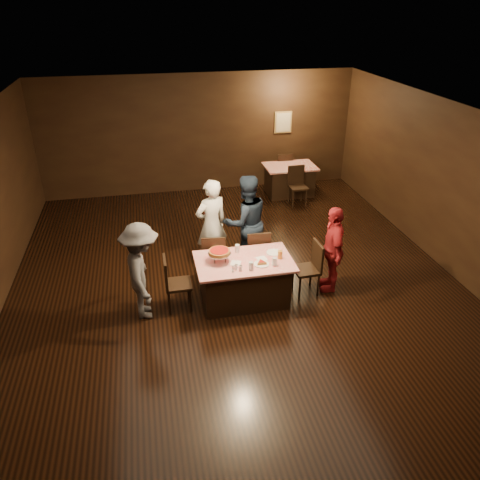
# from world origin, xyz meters

# --- Properties ---
(room) EXTENTS (10.00, 10.04, 3.02)m
(room) POSITION_xyz_m (0.00, 0.01, 2.14)
(room) COLOR black
(room) RESTS_ON ground
(main_table) EXTENTS (1.60, 1.00, 0.77)m
(main_table) POSITION_xyz_m (0.02, -0.26, 0.39)
(main_table) COLOR #B80C0F
(main_table) RESTS_ON ground
(back_table) EXTENTS (1.30, 0.90, 0.77)m
(back_table) POSITION_xyz_m (2.20, 4.20, 0.39)
(back_table) COLOR #AD150B
(back_table) RESTS_ON ground
(chair_far_left) EXTENTS (0.47, 0.47, 0.95)m
(chair_far_left) POSITION_xyz_m (-0.38, 0.49, 0.47)
(chair_far_left) COLOR black
(chair_far_left) RESTS_ON ground
(chair_far_right) EXTENTS (0.43, 0.43, 0.95)m
(chair_far_right) POSITION_xyz_m (0.42, 0.49, 0.47)
(chair_far_right) COLOR black
(chair_far_right) RESTS_ON ground
(chair_end_left) EXTENTS (0.42, 0.42, 0.95)m
(chair_end_left) POSITION_xyz_m (-1.08, -0.26, 0.47)
(chair_end_left) COLOR black
(chair_end_left) RESTS_ON ground
(chair_end_right) EXTENTS (0.44, 0.44, 0.95)m
(chair_end_right) POSITION_xyz_m (1.12, -0.26, 0.47)
(chair_end_right) COLOR black
(chair_end_right) RESTS_ON ground
(chair_back_near) EXTENTS (0.43, 0.43, 0.95)m
(chair_back_near) POSITION_xyz_m (2.20, 3.50, 0.47)
(chair_back_near) COLOR black
(chair_back_near) RESTS_ON ground
(chair_back_far) EXTENTS (0.42, 0.42, 0.95)m
(chair_back_far) POSITION_xyz_m (2.20, 4.80, 0.47)
(chair_back_far) COLOR black
(chair_back_far) RESTS_ON ground
(diner_white_jacket) EXTENTS (0.75, 0.62, 1.76)m
(diner_white_jacket) POSITION_xyz_m (-0.33, 0.96, 0.88)
(diner_white_jacket) COLOR silver
(diner_white_jacket) RESTS_ON ground
(diner_navy_hoodie) EXTENTS (1.01, 0.86, 1.83)m
(diner_navy_hoodie) POSITION_xyz_m (0.31, 0.88, 0.91)
(diner_navy_hoodie) COLOR #151F2F
(diner_navy_hoodie) RESTS_ON ground
(diner_grey_knit) EXTENTS (0.66, 1.08, 1.63)m
(diner_grey_knit) POSITION_xyz_m (-1.63, -0.33, 0.81)
(diner_grey_knit) COLOR #515155
(diner_grey_knit) RESTS_ON ground
(diner_red_shirt) EXTENTS (0.55, 0.98, 1.57)m
(diner_red_shirt) POSITION_xyz_m (1.59, -0.20, 0.78)
(diner_red_shirt) COLOR #AA1E25
(diner_red_shirt) RESTS_ON ground
(pizza_stand) EXTENTS (0.38, 0.38, 0.22)m
(pizza_stand) POSITION_xyz_m (-0.38, -0.21, 0.95)
(pizza_stand) COLOR black
(pizza_stand) RESTS_ON main_table
(plate_with_slice) EXTENTS (0.25, 0.25, 0.06)m
(plate_with_slice) POSITION_xyz_m (0.27, -0.44, 0.80)
(plate_with_slice) COLOR white
(plate_with_slice) RESTS_ON main_table
(plate_empty) EXTENTS (0.25, 0.25, 0.01)m
(plate_empty) POSITION_xyz_m (0.57, -0.11, 0.78)
(plate_empty) COLOR white
(plate_empty) RESTS_ON main_table
(glass_front_left) EXTENTS (0.08, 0.08, 0.14)m
(glass_front_left) POSITION_xyz_m (0.07, -0.56, 0.84)
(glass_front_left) COLOR silver
(glass_front_left) RESTS_ON main_table
(glass_front_right) EXTENTS (0.08, 0.08, 0.14)m
(glass_front_right) POSITION_xyz_m (0.47, -0.51, 0.84)
(glass_front_right) COLOR silver
(glass_front_right) RESTS_ON main_table
(glass_amber) EXTENTS (0.08, 0.08, 0.14)m
(glass_amber) POSITION_xyz_m (0.62, -0.31, 0.84)
(glass_amber) COLOR #BF7F26
(glass_amber) RESTS_ON main_table
(glass_back) EXTENTS (0.08, 0.08, 0.14)m
(glass_back) POSITION_xyz_m (-0.03, 0.04, 0.84)
(glass_back) COLOR silver
(glass_back) RESTS_ON main_table
(condiments) EXTENTS (0.17, 0.10, 0.09)m
(condiments) POSITION_xyz_m (-0.16, -0.54, 0.82)
(condiments) COLOR silver
(condiments) RESTS_ON main_table
(napkin_center) EXTENTS (0.19, 0.19, 0.01)m
(napkin_center) POSITION_xyz_m (0.32, -0.26, 0.77)
(napkin_center) COLOR white
(napkin_center) RESTS_ON main_table
(napkin_left) EXTENTS (0.21, 0.21, 0.01)m
(napkin_left) POSITION_xyz_m (-0.13, -0.31, 0.77)
(napkin_left) COLOR white
(napkin_left) RESTS_ON main_table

